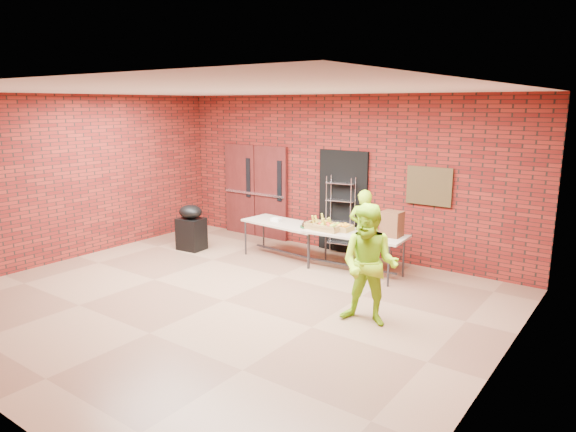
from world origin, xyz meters
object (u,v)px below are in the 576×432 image
Objects in this scene: coffee_dispenser at (392,224)px; wire_rack at (340,216)px; table_left at (285,226)px; volunteer_man at (370,265)px; table_right at (355,236)px; covered_grill at (191,227)px; volunteer_woman at (364,230)px.

wire_rack is at bearing 153.22° from coffee_dispenser.
volunteer_man is at bearing -27.83° from table_left.
wire_rack reaches higher than table_right.
covered_grill is at bearing -173.21° from table_right.
coffee_dispenser is (1.47, -0.74, 0.17)m from wire_rack.
volunteer_woman is (3.56, 0.92, 0.28)m from covered_grill.
table_left is at bearing -139.11° from wire_rack.
coffee_dispenser reaches higher than covered_grill.
volunteer_man is at bearing -60.14° from table_right.
table_left is 3.35m from volunteer_man.
wire_rack is 1.66× the size of covered_grill.
covered_grill reaches higher than table_right.
covered_grill is (-2.67, -1.59, -0.32)m from wire_rack.
table_left is at bearing -175.78° from coffee_dispenser.
volunteer_man is (4.74, -1.14, 0.37)m from covered_grill.
covered_grill is 0.56× the size of volunteer_man.
wire_rack reaches higher than coffee_dispenser.
volunteer_woman is 0.89× the size of volunteer_man.
wire_rack is 3.12m from covered_grill.
volunteer_woman is at bearing 78.09° from table_right.
wire_rack is 0.88× the size of table_left.
wire_rack is 1.17m from table_left.
table_right is at bearing 67.37° from volunteer_woman.
volunteer_woman reaches higher than covered_grill.
table_right is (1.58, -0.01, 0.03)m from table_left.
volunteer_man is (1.22, -1.82, 0.16)m from table_right.
coffee_dispenser is at bearing 157.33° from volunteer_woman.
table_right is at bearing 114.28° from volunteer_man.
coffee_dispenser is 0.63m from volunteer_woman.
wire_rack is at bearing -51.51° from volunteer_woman.
table_right reaches higher than table_left.
volunteer_woman is 2.38m from volunteer_man.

